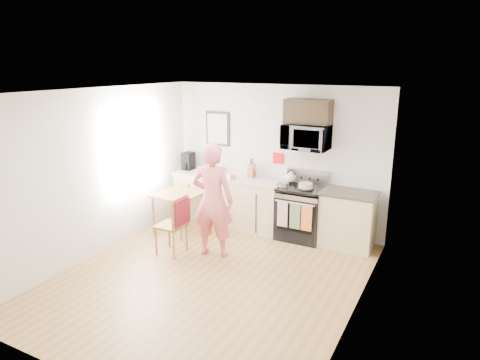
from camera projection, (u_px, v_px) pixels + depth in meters
The scene contains 28 objects.
floor at pixel (210, 278), 6.07m from camera, with size 4.60×4.60×0.00m, color olive.
back_wall at pixel (276, 158), 7.70m from camera, with size 4.00×0.04×2.60m, color silver.
front_wall at pixel (71, 256), 3.77m from camera, with size 4.00×0.04×2.60m, color silver.
left_wall at pixel (99, 173), 6.63m from camera, with size 0.04×4.60×2.60m, color silver.
right_wall at pixel (359, 214), 4.84m from camera, with size 0.04×4.60×2.60m, color silver.
ceiling at pixel (207, 92), 5.39m from camera, with size 4.00×4.60×0.04m, color silver.
window at pixel (135, 149), 7.23m from camera, with size 0.06×1.40×1.50m.
cabinet_left at pixel (229, 201), 8.02m from camera, with size 2.10×0.60×0.90m, color beige.
countertop_left at pixel (229, 177), 7.90m from camera, with size 2.14×0.64×0.04m, color beige.
cabinet_right at pixel (348, 220), 7.02m from camera, with size 0.84×0.60×0.90m, color beige.
countertop_right at pixel (350, 193), 6.90m from camera, with size 0.88×0.64×0.04m, color black.
range at pixel (301, 214), 7.36m from camera, with size 0.76×0.70×1.16m.
microwave at pixel (306, 137), 7.11m from camera, with size 0.76×0.51×0.42m, color #A5A5AA.
upper_cabinet at pixel (308, 111), 7.03m from camera, with size 0.76×0.35×0.40m, color black.
wall_art at pixel (218, 129), 8.10m from camera, with size 0.50×0.04×0.65m.
wall_trivet at pixel (278, 158), 7.66m from camera, with size 0.20×0.02×0.20m, color red.
person at pixel (213, 200), 6.59m from camera, with size 0.66×0.43×1.81m, color #C6363A.
dining_table at pixel (178, 198), 7.61m from camera, with size 0.77×0.77×0.72m.
chair at pixel (177, 218), 6.65m from camera, with size 0.45×0.41×0.96m.
knife_block at pixel (252, 171), 7.80m from camera, with size 0.10×0.15×0.23m, color brown.
utensil_crock at pixel (253, 170), 7.79m from camera, with size 0.11×0.11×0.33m.
fruit_bowl at pixel (218, 170), 8.15m from camera, with size 0.25×0.25×0.11m.
milk_carton at pixel (211, 168), 8.02m from camera, with size 0.09×0.09×0.23m, color tan.
coffee_maker at pixel (188, 161), 8.32m from camera, with size 0.19×0.28×0.34m.
bread_bag at pixel (230, 176), 7.68m from camera, with size 0.27×0.13×0.10m, color tan.
cake at pixel (306, 186), 7.12m from camera, with size 0.29×0.29×0.09m.
kettle at pixel (291, 177), 7.50m from camera, with size 0.18×0.18×0.22m.
pot at pixel (283, 185), 7.20m from camera, with size 0.18×0.30×0.09m.
Camera 1 is at (2.93, -4.67, 2.94)m, focal length 32.00 mm.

